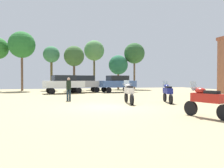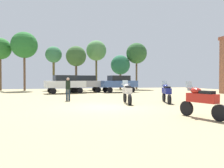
{
  "view_description": "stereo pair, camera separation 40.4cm",
  "coord_description": "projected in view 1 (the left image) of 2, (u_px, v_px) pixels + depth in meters",
  "views": [
    {
      "loc": [
        -3.28,
        -12.16,
        1.58
      ],
      "look_at": [
        2.12,
        6.47,
        1.17
      ],
      "focal_mm": 36.19,
      "sensor_mm": 36.0,
      "label": 1
    },
    {
      "loc": [
        -2.89,
        -12.27,
        1.58
      ],
      "look_at": [
        2.12,
        6.47,
        1.17
      ],
      "focal_mm": 36.19,
      "sensor_mm": 36.0,
      "label": 2
    }
  ],
  "objects": [
    {
      "name": "motorcycle_2",
      "position": [
        168.0,
        92.0,
        14.94
      ],
      "size": [
        0.81,
        2.16,
        1.45
      ],
      "rotation": [
        0.0,
        0.0,
        -0.28
      ],
      "color": "black",
      "rests_on": "ground"
    },
    {
      "name": "tree_5",
      "position": [
        74.0,
        56.0,
        32.52
      ],
      "size": [
        2.92,
        2.92,
        6.37
      ],
      "color": "#4C3B2B",
      "rests_on": "ground"
    },
    {
      "name": "ground_plane",
      "position": [
        108.0,
        107.0,
        12.62
      ],
      "size": [
        44.0,
        52.0,
        0.02
      ],
      "color": "#958560"
    },
    {
      "name": "car_1",
      "position": [
        64.0,
        83.0,
        24.82
      ],
      "size": [
        4.58,
        2.63,
        2.0
      ],
      "rotation": [
        0.0,
        0.0,
        1.77
      ],
      "color": "black",
      "rests_on": "ground"
    },
    {
      "name": "tree_3",
      "position": [
        94.0,
        51.0,
        34.99
      ],
      "size": [
        3.12,
        3.12,
        7.58
      ],
      "color": "#4E4624",
      "rests_on": "ground"
    },
    {
      "name": "person_1",
      "position": [
        69.0,
        87.0,
        16.41
      ],
      "size": [
        0.38,
        0.38,
        1.68
      ],
      "rotation": [
        0.0,
        0.0,
        6.15
      ],
      "color": "#1F313E",
      "rests_on": "ground"
    },
    {
      "name": "tree_6",
      "position": [
        134.0,
        54.0,
        35.3
      ],
      "size": [
        3.22,
        3.22,
        7.24
      ],
      "color": "brown",
      "rests_on": "ground"
    },
    {
      "name": "tree_1",
      "position": [
        118.0,
        65.0,
        35.01
      ],
      "size": [
        2.99,
        2.99,
        5.29
      ],
      "color": "brown",
      "rests_on": "ground"
    },
    {
      "name": "motorcycle_1",
      "position": [
        206.0,
        100.0,
        9.07
      ],
      "size": [
        0.79,
        2.13,
        1.46
      ],
      "rotation": [
        0.0,
        0.0,
        0.27
      ],
      "color": "black",
      "rests_on": "ground"
    },
    {
      "name": "tree_8",
      "position": [
        22.0,
        45.0,
        30.44
      ],
      "size": [
        3.55,
        3.55,
        8.0
      ],
      "color": "brown",
      "rests_on": "ground"
    },
    {
      "name": "motorcycle_7",
      "position": [
        129.0,
        92.0,
        14.37
      ],
      "size": [
        0.66,
        2.3,
        1.5
      ],
      "rotation": [
        0.0,
        0.0,
        -0.14
      ],
      "color": "black",
      "rests_on": "ground"
    },
    {
      "name": "tree_7",
      "position": [
        51.0,
        55.0,
        32.31
      ],
      "size": [
        2.34,
        2.34,
        6.3
      ],
      "color": "brown",
      "rests_on": "ground"
    },
    {
      "name": "car_2",
      "position": [
        117.0,
        83.0,
        27.06
      ],
      "size": [
        4.52,
        2.42,
        2.0
      ],
      "rotation": [
        0.0,
        0.0,
        1.72
      ],
      "color": "black",
      "rests_on": "ground"
    },
    {
      "name": "car_3",
      "position": [
        83.0,
        83.0,
        26.74
      ],
      "size": [
        4.46,
        2.22,
        2.0
      ],
      "rotation": [
        0.0,
        0.0,
        1.67
      ],
      "color": "black",
      "rests_on": "ground"
    }
  ]
}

